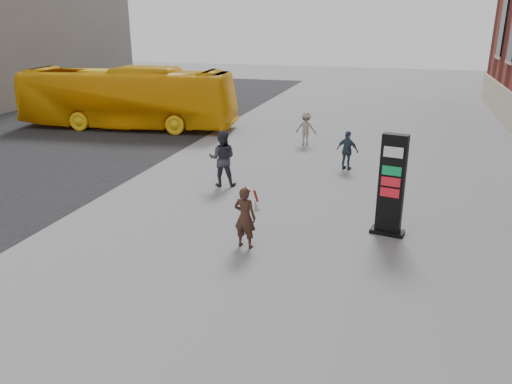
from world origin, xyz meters
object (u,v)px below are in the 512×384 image
(pedestrian_a, at_px, (222,158))
(pedestrian_b, at_px, (306,128))
(bus, at_px, (127,98))
(pedestrian_c, at_px, (347,151))
(info_pylon, at_px, (391,185))
(woman, at_px, (245,216))

(pedestrian_a, bearing_deg, pedestrian_b, -116.16)
(bus, bearing_deg, pedestrian_c, -116.79)
(bus, relative_size, pedestrian_a, 5.84)
(bus, bearing_deg, info_pylon, -132.87)
(bus, relative_size, pedestrian_b, 7.53)
(pedestrian_a, bearing_deg, bus, -56.29)
(info_pylon, distance_m, pedestrian_a, 6.20)
(woman, distance_m, pedestrian_a, 4.96)
(pedestrian_b, bearing_deg, pedestrian_c, 123.64)
(pedestrian_b, height_order, pedestrian_c, pedestrian_b)
(pedestrian_a, relative_size, pedestrian_c, 1.30)
(bus, bearing_deg, pedestrian_a, -139.59)
(info_pylon, xyz_separation_m, pedestrian_c, (-1.77, 5.72, -0.61))
(pedestrian_a, xyz_separation_m, pedestrian_c, (3.85, 3.13, -0.22))
(pedestrian_a, height_order, pedestrian_c, pedestrian_a)
(bus, height_order, pedestrian_b, bus)
(bus, height_order, pedestrian_c, bus)
(pedestrian_b, bearing_deg, info_pylon, 114.25)
(woman, height_order, pedestrian_b, woman)
(woman, relative_size, pedestrian_b, 1.07)
(woman, bearing_deg, pedestrian_b, -78.53)
(pedestrian_c, bearing_deg, pedestrian_b, -37.80)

